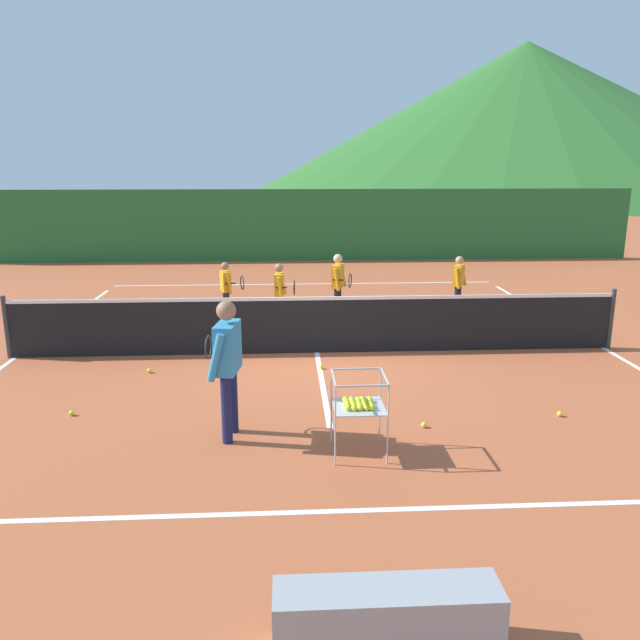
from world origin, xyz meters
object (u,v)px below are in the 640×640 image
student_0 (227,285)px  ball_cart (359,404)px  tennis_ball_4 (72,413)px  tennis_ball_2 (149,371)px  tennis_ball_6 (424,425)px  tennis_net (317,324)px  instructor (227,357)px  student_1 (280,289)px  courtside_bench (387,619)px  tennis_ball_5 (321,367)px  student_2 (338,280)px  tennis_ball_3 (560,414)px  student_3 (459,280)px

student_0 → ball_cart: bearing=-72.6°
tennis_ball_4 → tennis_ball_2: bearing=68.8°
student_0 → tennis_ball_6: bearing=-63.2°
tennis_net → tennis_ball_4: 4.20m
instructor → tennis_ball_4: 2.41m
student_1 → courtside_bench: bearing=-85.1°
student_0 → tennis_ball_6: (2.86, -5.66, -0.69)m
instructor → student_0: 5.82m
tennis_net → ball_cart: 3.86m
tennis_ball_5 → ball_cart: bearing=-85.4°
student_2 → tennis_ball_5: (-0.54, -3.24, -0.78)m
student_1 → tennis_net: bearing=-71.5°
tennis_net → courtside_bench: (0.11, -6.76, -0.27)m
student_1 → tennis_ball_6: (1.77, -5.08, -0.72)m
tennis_ball_3 → tennis_ball_6: bearing=-172.2°
tennis_net → student_0: (-1.72, 2.45, 0.22)m
tennis_ball_3 → tennis_net: bearing=134.9°
tennis_ball_5 → student_2: bearing=80.5°
student_3 → tennis_ball_3: 5.70m
student_2 → ball_cart: student_2 is taller
student_3 → courtside_bench: (-3.04, -9.45, -0.52)m
tennis_ball_3 → tennis_ball_4: same height
student_0 → tennis_ball_5: (1.74, -3.34, -0.69)m
student_1 → ball_cart: bearing=-81.2°
tennis_ball_2 → tennis_ball_3: 5.95m
tennis_ball_3 → tennis_ball_6: same height
instructor → student_2: 5.96m
tennis_ball_6 → courtside_bench: bearing=-106.2°
student_1 → student_3: (3.78, 0.82, -0.01)m
student_2 → tennis_ball_5: size_ratio=19.89×
ball_cart → tennis_ball_3: size_ratio=13.22×
tennis_ball_3 → tennis_ball_4: (-6.23, 0.38, 0.00)m
student_1 → tennis_ball_6: 5.42m
instructor → ball_cart: instructor is taller
ball_cart → tennis_ball_5: bearing=94.6°
tennis_ball_2 → tennis_ball_5: 2.66m
student_3 → tennis_ball_5: student_3 is taller
ball_cart → tennis_ball_2: (-2.90, 2.93, -0.54)m
student_2 → student_1: bearing=-157.8°
tennis_net → student_3: size_ratio=8.28×
student_2 → tennis_ball_6: 5.65m
courtside_bench → student_3: bearing=72.2°
student_3 → courtside_bench: student_3 is taller
tennis_ball_3 → tennis_ball_6: (-1.81, -0.25, 0.00)m
instructor → tennis_ball_4: (-2.08, 0.75, -0.95)m
student_2 → tennis_ball_4: bearing=-127.9°
student_1 → ball_cart: student_1 is taller
tennis_ball_4 → tennis_net: bearing=38.2°
student_0 → ball_cart: student_0 is taller
tennis_net → tennis_ball_2: (-2.64, -0.92, -0.47)m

